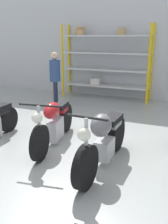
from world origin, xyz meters
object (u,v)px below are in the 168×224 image
object	(u,v)px
shelving_rack	(104,60)
motorcycle_grey	(103,140)
person_browsing	(55,75)
motorcycle_red	(54,123)

from	to	relation	value
shelving_rack	motorcycle_grey	xyz separation A→B (m)	(1.59, -4.82, -0.85)
motorcycle_grey	person_browsing	world-z (taller)	person_browsing
shelving_rack	motorcycle_red	world-z (taller)	shelving_rack
shelving_rack	person_browsing	world-z (taller)	shelving_rack
motorcycle_grey	person_browsing	xyz separation A→B (m)	(-2.55, 3.01, 0.51)
shelving_rack	motorcycle_grey	size ratio (longest dim) A/B	1.52
shelving_rack	person_browsing	distance (m)	2.08
motorcycle_red	shelving_rack	bearing A→B (deg)	176.47
shelving_rack	motorcycle_red	xyz separation A→B (m)	(0.39, -4.32, -0.87)
shelving_rack	motorcycle_red	bearing A→B (deg)	-84.81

